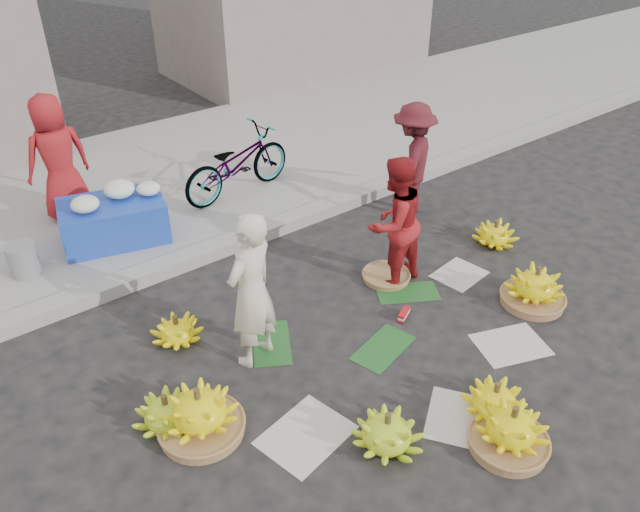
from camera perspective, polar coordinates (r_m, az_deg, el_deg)
ground at (r=6.14m, az=5.23°, el=-7.04°), size 80.00×80.00×0.00m
curb at (r=7.54m, az=-5.91°, el=2.00°), size 40.00×0.25×0.15m
sidewalk at (r=9.21m, az=-12.95°, el=7.24°), size 40.00×4.00×0.12m
newspaper_scatter at (r=5.74m, az=10.64°, el=-11.03°), size 3.20×1.80×0.00m
banana_leaves at (r=6.20m, az=3.30°, el=-6.45°), size 2.00×1.00×0.00m
banana_bunch_0 at (r=5.18m, az=-10.93°, el=-13.98°), size 0.72×0.72×0.47m
banana_bunch_1 at (r=5.06m, az=6.13°, el=-15.70°), size 0.55×0.55×0.35m
banana_bunch_2 at (r=5.22m, az=17.05°, el=-15.01°), size 0.62×0.62×0.43m
banana_bunch_3 at (r=5.48m, az=15.70°, el=-12.54°), size 0.55×0.55×0.32m
banana_bunch_4 at (r=6.76m, az=19.04°, el=-2.78°), size 0.64×0.64×0.45m
banana_bunch_5 at (r=7.69m, az=15.71°, el=1.97°), size 0.57×0.57×0.31m
banana_bunch_6 at (r=5.33m, az=-13.84°, el=-13.71°), size 0.55×0.55×0.33m
banana_bunch_7 at (r=6.11m, az=-12.94°, el=-6.66°), size 0.53×0.53×0.30m
basket_spare at (r=6.88m, az=6.07°, el=-1.85°), size 0.58×0.58×0.06m
incense_stack at (r=6.33m, az=7.68°, el=-5.31°), size 0.21×0.15×0.08m
vendor_cream at (r=5.42m, az=-6.31°, el=-3.20°), size 0.64×0.53×1.51m
vendor_red at (r=6.49m, az=6.77°, el=3.04°), size 0.74×0.60×1.44m
man_striped at (r=7.86m, az=8.41°, el=8.58°), size 1.09×0.95×1.47m
flower_table at (r=7.57m, az=-18.30°, el=3.32°), size 1.30×0.99×0.67m
grey_bucket at (r=7.35m, az=-25.52°, el=-0.29°), size 0.31×0.31×0.35m
flower_vendor at (r=8.12m, az=-22.89°, el=8.29°), size 0.77×0.53×1.53m
bicycle at (r=8.23m, az=-7.62°, el=8.42°), size 0.78×1.70×0.86m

